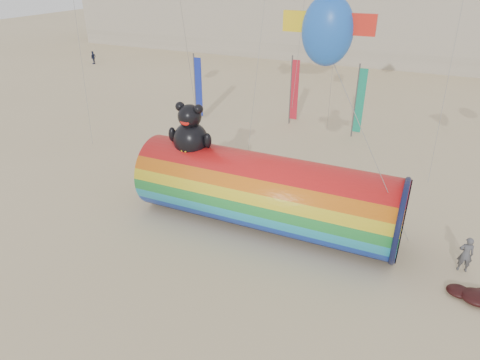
% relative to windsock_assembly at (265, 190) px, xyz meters
% --- Properties ---
extents(ground, '(160.00, 160.00, 0.00)m').
position_rel_windsock_assembly_xyz_m(ground, '(-1.56, -1.97, -1.87)').
color(ground, '#CCB58C').
rests_on(ground, ground).
extents(windsock_assembly, '(12.21, 3.72, 5.63)m').
position_rel_windsock_assembly_xyz_m(windsock_assembly, '(0.00, 0.00, 0.00)').
color(windsock_assembly, red).
rests_on(windsock_assembly, ground).
extents(kite_handler, '(0.63, 0.46, 1.60)m').
position_rel_windsock_assembly_xyz_m(kite_handler, '(8.65, 0.15, -1.07)').
color(kite_handler, '#4F5056').
rests_on(kite_handler, ground).
extents(festival_banners, '(12.62, 2.37, 5.20)m').
position_rel_windsock_assembly_xyz_m(festival_banners, '(-3.93, 13.20, 0.77)').
color(festival_banners, '#59595E').
rests_on(festival_banners, ground).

